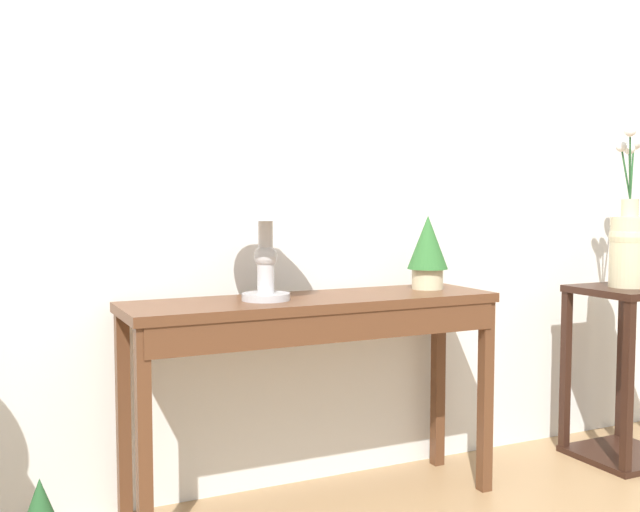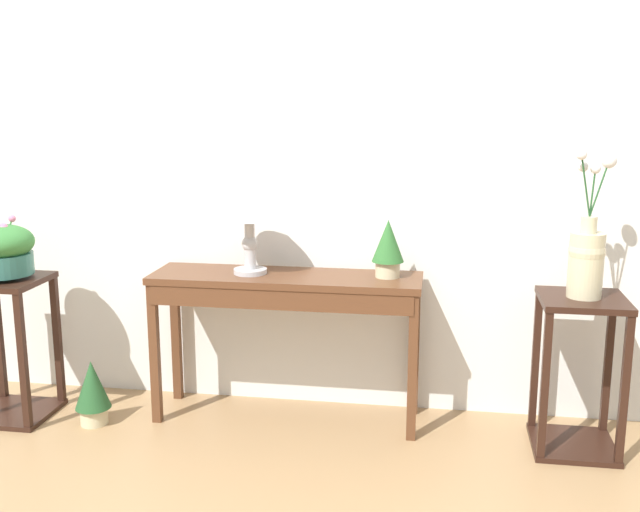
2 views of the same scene
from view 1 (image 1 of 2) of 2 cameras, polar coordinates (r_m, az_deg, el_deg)
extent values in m
cube|color=silver|center=(2.99, -2.95, 9.40)|extent=(9.00, 0.10, 2.80)
cube|color=#56331E|center=(2.75, -0.49, -3.49)|extent=(1.38, 0.38, 0.03)
cube|color=#56331E|center=(2.61, 1.12, -5.42)|extent=(1.32, 0.03, 0.10)
cube|color=#56331E|center=(2.48, -13.13, -13.71)|extent=(0.04, 0.04, 0.74)
cube|color=#56331E|center=(3.03, 12.35, -10.35)|extent=(0.04, 0.04, 0.74)
cube|color=#56331E|center=(2.78, -14.59, -11.75)|extent=(0.04, 0.04, 0.74)
cube|color=#56331E|center=(3.28, 8.88, -9.17)|extent=(0.04, 0.04, 0.74)
cylinder|color=#B7B7BC|center=(2.67, -4.10, -3.07)|extent=(0.17, 0.17, 0.02)
cylinder|color=#B7B7BC|center=(2.66, -4.11, -1.43)|extent=(0.06, 0.06, 0.13)
sphere|color=#B7B7BC|center=(2.66, -4.12, -0.04)|extent=(0.08, 0.08, 0.08)
cylinder|color=#B7B7BC|center=(2.65, -4.12, 1.36)|extent=(0.05, 0.05, 0.13)
cone|color=silver|center=(2.65, -4.14, 4.76)|extent=(0.31, 0.31, 0.19)
cylinder|color=beige|center=(3.02, 8.09, -1.72)|extent=(0.12, 0.12, 0.08)
cone|color=#2D662D|center=(3.01, 8.12, 1.04)|extent=(0.16, 0.16, 0.21)
cube|color=black|center=(3.51, 22.15, -2.43)|extent=(0.39, 0.39, 0.03)
cube|color=black|center=(3.67, 21.81, -13.77)|extent=(0.39, 0.39, 0.03)
cube|color=black|center=(3.34, 22.17, -9.12)|extent=(0.04, 0.03, 0.70)
cube|color=black|center=(3.57, 18.01, -8.13)|extent=(0.04, 0.04, 0.70)
cube|color=black|center=(3.81, 21.81, -7.44)|extent=(0.04, 0.04, 0.70)
cylinder|color=beige|center=(3.50, 22.22, 0.27)|extent=(0.16, 0.16, 0.30)
sphere|color=beige|center=(3.50, 22.25, 1.36)|extent=(0.17, 0.17, 0.17)
cylinder|color=beige|center=(3.49, 22.31, 3.37)|extent=(0.07, 0.07, 0.08)
cylinder|color=#235128|center=(3.46, 22.33, 6.32)|extent=(0.07, 0.06, 0.28)
sphere|color=white|center=(3.43, 22.33, 8.70)|extent=(0.05, 0.05, 0.05)
cylinder|color=#235128|center=(3.51, 22.30, 5.74)|extent=(0.03, 0.04, 0.22)
sphere|color=white|center=(3.53, 22.27, 7.47)|extent=(0.05, 0.05, 0.05)
cylinder|color=#235128|center=(3.49, 22.04, 5.82)|extent=(0.05, 0.03, 0.22)
sphere|color=white|center=(3.48, 21.75, 7.66)|extent=(0.05, 0.05, 0.05)
cylinder|color=#235128|center=(3.54, 22.45, 5.98)|extent=(0.09, 0.07, 0.25)
sphere|color=white|center=(3.60, 22.56, 7.92)|extent=(0.07, 0.07, 0.07)
camera|label=2|loc=(2.29, 96.39, 12.77)|focal=41.89mm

